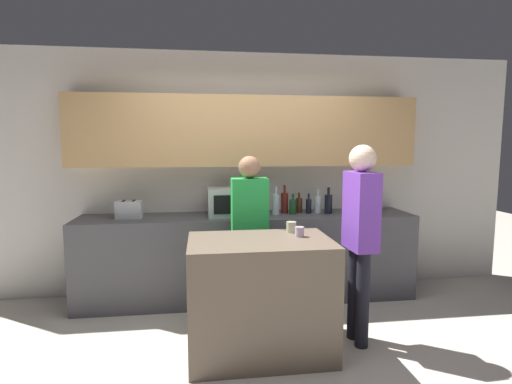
# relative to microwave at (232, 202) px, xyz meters

# --- Properties ---
(ground_plane) EXTENTS (14.00, 14.00, 0.00)m
(ground_plane) POSITION_rel_microwave_xyz_m (0.17, -1.39, -1.07)
(ground_plane) COLOR beige
(back_wall) EXTENTS (6.40, 0.40, 2.70)m
(back_wall) POSITION_rel_microwave_xyz_m (0.17, 0.27, 0.46)
(back_wall) COLOR silver
(back_wall) RESTS_ON ground_plane
(back_counter) EXTENTS (3.60, 0.62, 0.92)m
(back_counter) POSITION_rel_microwave_xyz_m (0.17, 0.00, -0.61)
(back_counter) COLOR #4C4C51
(back_counter) RESTS_ON ground_plane
(kitchen_island) EXTENTS (1.13, 0.74, 0.94)m
(kitchen_island) POSITION_rel_microwave_xyz_m (0.13, -1.16, -0.61)
(kitchen_island) COLOR brown
(kitchen_island) RESTS_ON ground_plane
(microwave) EXTENTS (0.52, 0.39, 0.30)m
(microwave) POSITION_rel_microwave_xyz_m (0.00, 0.00, 0.00)
(microwave) COLOR #B7BABC
(microwave) RESTS_ON back_counter
(toaster) EXTENTS (0.26, 0.16, 0.18)m
(toaster) POSITION_rel_microwave_xyz_m (-1.07, 0.00, -0.06)
(toaster) COLOR silver
(toaster) RESTS_ON back_counter
(potted_plant) EXTENTS (0.14, 0.14, 0.40)m
(potted_plant) POSITION_rel_microwave_xyz_m (1.51, 0.00, 0.05)
(potted_plant) COLOR brown
(potted_plant) RESTS_ON back_counter
(bottle_0) EXTENTS (0.08, 0.08, 0.31)m
(bottle_0) POSITION_rel_microwave_xyz_m (0.47, 0.01, -0.03)
(bottle_0) COLOR silver
(bottle_0) RESTS_ON back_counter
(bottle_1) EXTENTS (0.08, 0.08, 0.31)m
(bottle_1) POSITION_rel_microwave_xyz_m (0.59, 0.09, -0.03)
(bottle_1) COLOR maroon
(bottle_1) RESTS_ON back_counter
(bottle_2) EXTENTS (0.08, 0.08, 0.22)m
(bottle_2) POSITION_rel_microwave_xyz_m (0.66, 0.01, -0.06)
(bottle_2) COLOR #194723
(bottle_2) RESTS_ON back_counter
(bottle_3) EXTENTS (0.08, 0.08, 0.22)m
(bottle_3) POSITION_rel_microwave_xyz_m (0.76, 0.11, -0.06)
(bottle_3) COLOR #472814
(bottle_3) RESTS_ON back_counter
(bottle_4) EXTENTS (0.06, 0.06, 0.22)m
(bottle_4) POSITION_rel_microwave_xyz_m (0.85, 0.04, -0.07)
(bottle_4) COLOR black
(bottle_4) RESTS_ON back_counter
(bottle_5) EXTENTS (0.08, 0.08, 0.27)m
(bottle_5) POSITION_rel_microwave_xyz_m (0.96, 0.04, -0.05)
(bottle_5) COLOR silver
(bottle_5) RESTS_ON back_counter
(bottle_6) EXTENTS (0.08, 0.08, 0.29)m
(bottle_6) POSITION_rel_microwave_xyz_m (1.06, -0.00, -0.04)
(bottle_6) COLOR black
(bottle_6) RESTS_ON back_counter
(cup_0) EXTENTS (0.09, 0.09, 0.09)m
(cup_0) POSITION_rel_microwave_xyz_m (0.43, -0.93, -0.09)
(cup_0) COLOR #B2B693
(cup_0) RESTS_ON kitchen_island
(cup_1) EXTENTS (0.08, 0.08, 0.08)m
(cup_1) POSITION_rel_microwave_xyz_m (0.46, -1.10, -0.10)
(cup_1) COLOR #BDA7BC
(cup_1) RESTS_ON kitchen_island
(person_left) EXTENTS (0.22, 0.35, 1.68)m
(person_left) POSITION_rel_microwave_xyz_m (0.98, -1.11, -0.07)
(person_left) COLOR black
(person_left) RESTS_ON ground_plane
(person_center) EXTENTS (0.34, 0.21, 1.58)m
(person_center) POSITION_rel_microwave_xyz_m (0.12, -0.53, -0.14)
(person_center) COLOR black
(person_center) RESTS_ON ground_plane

